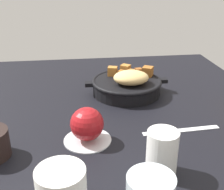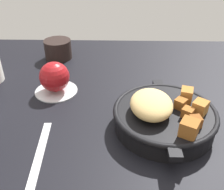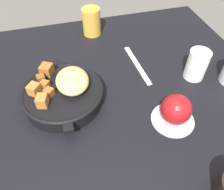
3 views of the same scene
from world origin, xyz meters
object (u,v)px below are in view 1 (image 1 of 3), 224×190
butter_knife (181,130)px  ceramic_mug_white (62,190)px  white_creamer_pitcher (162,153)px  red_apple (87,124)px  cast_iron_skillet (127,84)px

butter_knife → ceramic_mug_white: (28.91, 21.90, 3.73)cm
ceramic_mug_white → white_creamer_pitcher: bearing=-160.1°
red_apple → cast_iron_skillet: bearing=-118.4°
red_apple → white_creamer_pitcher: size_ratio=0.84×
cast_iron_skillet → white_creamer_pitcher: 39.92cm
cast_iron_skillet → white_creamer_pitcher: white_creamer_pitcher is taller
red_apple → butter_knife: size_ratio=0.39×
cast_iron_skillet → butter_knife: bearing=110.5°
cast_iron_skillet → butter_knife: 26.79cm
red_apple → ceramic_mug_white: (5.34, 20.48, -0.60)cm
red_apple → white_creamer_pitcher: bearing=135.5°
ceramic_mug_white → white_creamer_pitcher: 20.37cm
red_apple → white_creamer_pitcher: (-13.80, 13.56, 0.16)cm
cast_iron_skillet → butter_knife: (-9.33, 24.92, -3.08)cm
white_creamer_pitcher → cast_iron_skillet: bearing=-90.6°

